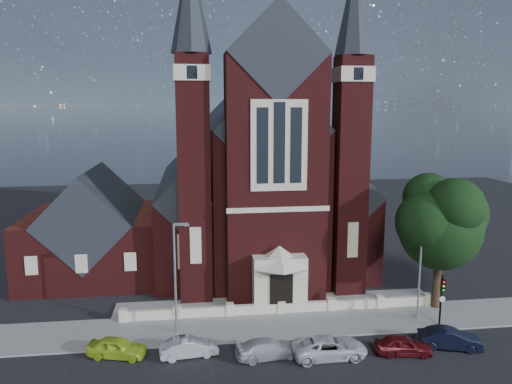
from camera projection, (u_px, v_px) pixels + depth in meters
ground at (265, 277)px, 47.22m from camera, size 120.00×120.00×0.00m
pavement_strip at (286, 325)px, 36.96m from camera, size 60.00×5.00×0.12m
forecourt_paving at (277, 304)px, 40.87m from camera, size 26.00×3.00×0.14m
forecourt_wall at (281, 314)px, 38.91m from camera, size 24.00×0.40×0.90m
church at (254, 180)px, 53.59m from camera, size 20.01×34.90×29.20m
parish_hall at (94, 234)px, 47.42m from camera, size 12.00×12.20×10.24m
street_tree at (444, 224)px, 38.57m from camera, size 6.40×6.60×10.70m
street_lamp_left at (176, 272)px, 34.68m from camera, size 1.16×0.22×8.09m
street_lamp_right at (421, 262)px, 36.98m from camera, size 1.16×0.22×8.09m
traffic_signal at (442, 295)px, 35.90m from camera, size 0.28×0.42×4.00m
car_lime_van at (117, 347)px, 32.09m from camera, size 4.07×2.43×1.30m
car_silver_a at (189, 347)px, 32.19m from camera, size 3.91×1.82×1.24m
car_silver_b at (267, 348)px, 32.04m from camera, size 4.41×2.31×1.22m
car_white_suv at (329, 347)px, 32.04m from camera, size 4.93×2.34×1.36m
car_dark_red at (403, 345)px, 32.42m from camera, size 3.88×2.04×1.26m
car_navy at (450, 339)px, 33.22m from camera, size 4.36×2.51×1.36m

